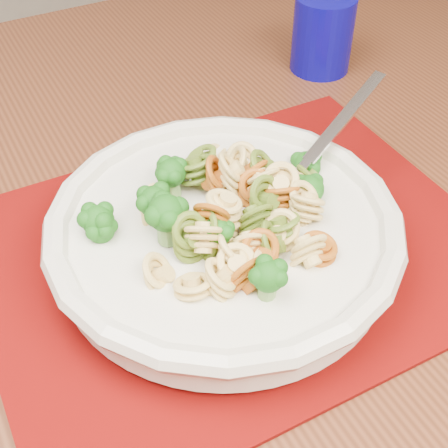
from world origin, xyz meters
TOP-DOWN VIEW (x-y plane):
  - dining_table at (0.15, 0.51)m, footprint 1.49×1.08m
  - placemat at (0.10, 0.44)m, footprint 0.46×0.38m
  - pasta_bowl at (0.08, 0.43)m, footprint 0.28×0.28m
  - pasta_broccoli_heap at (0.08, 0.43)m, footprint 0.24×0.24m
  - fork at (0.15, 0.44)m, footprint 0.18×0.06m
  - tumbler at (0.37, 0.62)m, footprint 0.07×0.07m

SIDE VIEW (x-z plane):
  - dining_table at x=0.15m, z-range 0.28..1.04m
  - placemat at x=0.10m, z-range 0.77..0.77m
  - pasta_bowl at x=0.08m, z-range 0.78..0.83m
  - tumbler at x=0.37m, z-range 0.77..0.86m
  - fork at x=0.15m, z-range 0.78..0.85m
  - pasta_broccoli_heap at x=0.08m, z-range 0.79..0.85m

